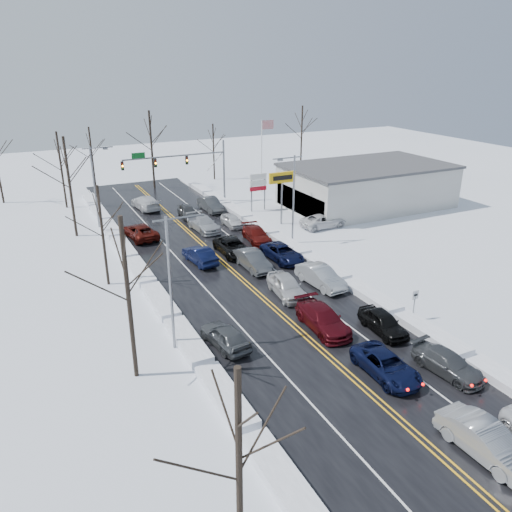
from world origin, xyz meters
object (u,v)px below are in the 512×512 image
traffic_signal_mast (187,163)px  oncoming_car_0 (200,263)px  tires_plus_sign (282,181)px  dealership_building (367,185)px  flagpole (263,150)px

traffic_signal_mast → oncoming_car_0: (-5.38, -18.95, -5.48)m
traffic_signal_mast → oncoming_car_0: size_ratio=2.85×
tires_plus_sign → oncoming_car_0: tires_plus_sign is taller
tires_plus_sign → dealership_building: size_ratio=0.29×
traffic_signal_mast → oncoming_car_0: bearing=-105.8°
traffic_signal_mast → dealership_building: (20.53, -9.99, -2.82)m
traffic_signal_mast → flagpole: flagpole is taller
traffic_signal_mast → tires_plus_sign: traffic_signal_mast is taller
traffic_signal_mast → dealership_building: 23.01m
flagpole → dealership_building: 15.24m
dealership_building → oncoming_car_0: bearing=-160.9°
flagpole → dealership_building: flagpole is taller
dealership_building → oncoming_car_0: size_ratio=4.38×
tires_plus_sign → dealership_building: 13.82m
oncoming_car_0 → tires_plus_sign: bearing=-157.0°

